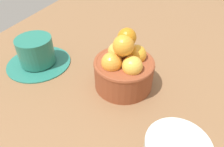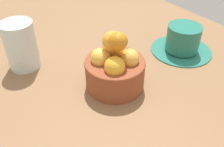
# 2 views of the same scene
# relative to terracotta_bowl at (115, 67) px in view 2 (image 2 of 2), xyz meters

# --- Properties ---
(ground_plane) EXTENTS (1.48, 0.92, 0.05)m
(ground_plane) POSITION_rel_terracotta_bowl_xyz_m (0.00, 0.00, -0.07)
(ground_plane) COLOR brown
(terracotta_bowl) EXTENTS (0.13, 0.13, 0.14)m
(terracotta_bowl) POSITION_rel_terracotta_bowl_xyz_m (0.00, 0.00, 0.00)
(terracotta_bowl) COLOR brown
(terracotta_bowl) RESTS_ON ground_plane
(coffee_cup) EXTENTS (0.16, 0.16, 0.07)m
(coffee_cup) POSITION_rel_terracotta_bowl_xyz_m (-0.01, 0.23, -0.02)
(coffee_cup) COLOR #267464
(coffee_cup) RESTS_ON ground_plane
(water_glass) EXTENTS (0.08, 0.08, 0.12)m
(water_glass) POSITION_rel_terracotta_bowl_xyz_m (-0.19, -0.14, 0.01)
(water_glass) COLOR silver
(water_glass) RESTS_ON ground_plane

